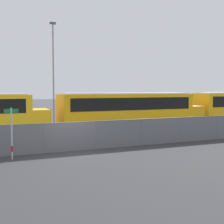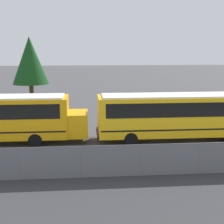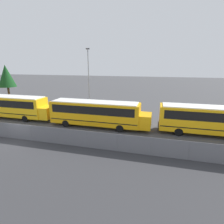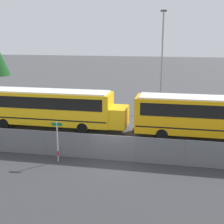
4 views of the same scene
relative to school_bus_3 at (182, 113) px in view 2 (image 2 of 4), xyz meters
The scene contains 2 objects.
school_bus_3 is the anchor object (origin of this frame).
tree_1 17.72m from the school_bus_3, 135.46° to the left, with size 3.73×3.73×7.57m.
Camera 2 is at (-13.36, -14.88, 6.49)m, focal length 50.00 mm.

